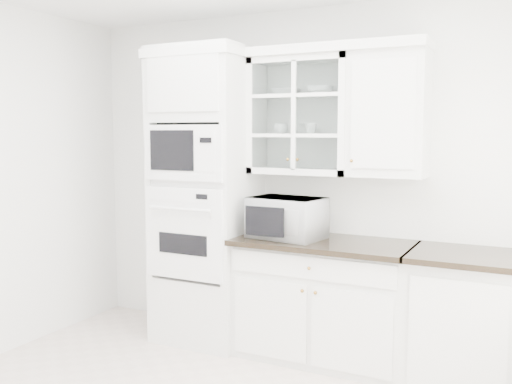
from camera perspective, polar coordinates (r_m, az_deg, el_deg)
The scene contains 12 objects.
room_shell at distance 3.44m, azimuth -3.21°, elevation 6.91°, with size 4.00×3.50×2.70m.
oven_column at distance 4.71m, azimuth -5.04°, elevation -0.42°, with size 0.76×0.68×2.40m.
base_cabinet_run at distance 4.43m, azimuth 6.84°, elevation -10.57°, with size 1.32×0.67×0.92m.
extra_base_cabinet at distance 4.22m, azimuth 19.99°, elevation -11.78°, with size 0.72×0.67×0.92m.
upper_cabinet_glass at distance 4.47m, azimuth 4.63°, elevation 7.59°, with size 0.80×0.33×0.90m.
upper_cabinet_solid at distance 4.26m, azimuth 13.14°, elevation 7.54°, with size 0.55×0.33×0.90m, color white.
crown_molding at distance 4.53m, azimuth 3.30°, elevation 13.74°, with size 2.14×0.38×0.07m, color white.
countertop_microwave at distance 4.36m, azimuth 3.21°, elevation -2.56°, with size 0.54×0.45×0.31m, color white.
bowl_a at distance 4.55m, azimuth 3.01°, elevation 9.93°, with size 0.22×0.22×0.05m, color white.
bowl_b at distance 4.43m, azimuth 6.42°, elevation 10.07°, with size 0.20×0.20×0.06m, color white.
cup_a at distance 4.53m, azimuth 2.53°, elevation 6.34°, with size 0.11×0.11×0.08m, color white.
cup_b at distance 4.43m, azimuth 5.52°, elevation 6.34°, with size 0.09×0.09×0.09m, color white.
Camera 1 is at (1.72, -2.55, 1.72)m, focal length 40.00 mm.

